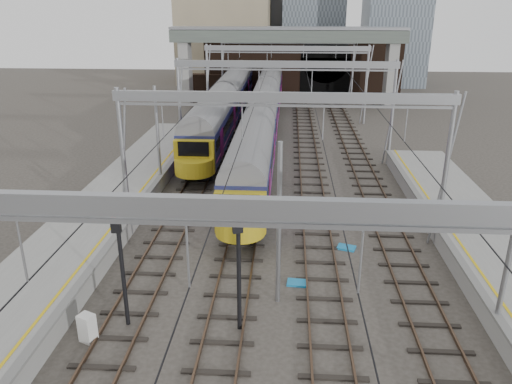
# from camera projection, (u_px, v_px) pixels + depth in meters

# --- Properties ---
(ground) EXTENTS (160.00, 160.00, 0.00)m
(ground) POSITION_uv_depth(u_px,v_px,m) (276.00, 329.00, 19.37)
(ground) COLOR #38332D
(ground) RESTS_ON ground
(platform_left) EXTENTS (4.32, 55.00, 1.12)m
(platform_left) POSITION_uv_depth(u_px,v_px,m) (49.00, 275.00, 22.13)
(platform_left) COLOR gray
(platform_left) RESTS_ON ground
(tracks) EXTENTS (14.40, 80.00, 0.22)m
(tracks) POSITION_uv_depth(u_px,v_px,m) (282.00, 192.00, 33.36)
(tracks) COLOR #4C3828
(tracks) RESTS_ON ground
(overhead_line) EXTENTS (16.80, 80.00, 8.00)m
(overhead_line) POSITION_uv_depth(u_px,v_px,m) (285.00, 79.00, 37.09)
(overhead_line) COLOR gray
(overhead_line) RESTS_ON ground
(retaining_wall) EXTENTS (28.00, 2.75, 9.00)m
(retaining_wall) POSITION_uv_depth(u_px,v_px,m) (298.00, 64.00, 66.20)
(retaining_wall) COLOR black
(retaining_wall) RESTS_ON ground
(overbridge) EXTENTS (28.00, 3.00, 9.25)m
(overbridge) POSITION_uv_depth(u_px,v_px,m) (287.00, 44.00, 59.71)
(overbridge) COLOR gray
(overbridge) RESTS_ON ground
(train_main) EXTENTS (2.68, 62.05, 4.65)m
(train_main) POSITION_uv_depth(u_px,v_px,m) (267.00, 97.00, 53.51)
(train_main) COLOR black
(train_main) RESTS_ON ground
(train_second) EXTENTS (2.83, 49.08, 4.86)m
(train_second) POSITION_uv_depth(u_px,v_px,m) (233.00, 92.00, 56.29)
(train_second) COLOR black
(train_second) RESTS_ON ground
(signal_near_left) EXTENTS (0.36, 0.47, 4.98)m
(signal_near_left) POSITION_uv_depth(u_px,v_px,m) (120.00, 254.00, 18.54)
(signal_near_left) COLOR black
(signal_near_left) RESTS_ON ground
(signal_near_centre) EXTENTS (0.40, 0.48, 5.14)m
(signal_near_centre) POSITION_uv_depth(u_px,v_px,m) (238.00, 256.00, 18.24)
(signal_near_centre) COLOR black
(signal_near_centre) RESTS_ON ground
(relay_cabinet) EXTENTS (0.70, 0.66, 1.12)m
(relay_cabinet) POSITION_uv_depth(u_px,v_px,m) (87.00, 328.00, 18.54)
(relay_cabinet) COLOR silver
(relay_cabinet) RESTS_ON ground
(equip_cover_b) EXTENTS (0.93, 0.69, 0.10)m
(equip_cover_b) POSITION_uv_depth(u_px,v_px,m) (297.00, 283.00, 22.50)
(equip_cover_b) COLOR #1777B3
(equip_cover_b) RESTS_ON ground
(equip_cover_c) EXTENTS (1.05, 0.88, 0.11)m
(equip_cover_c) POSITION_uv_depth(u_px,v_px,m) (346.00, 248.00, 25.74)
(equip_cover_c) COLOR #1777B3
(equip_cover_c) RESTS_ON ground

